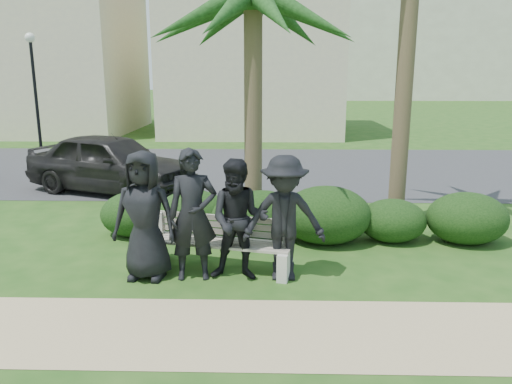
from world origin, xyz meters
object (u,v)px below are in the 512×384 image
Objects in this scene: man_a at (145,216)px; man_c at (239,220)px; street_lamp at (33,70)px; man_b at (193,215)px; park_bench at (217,247)px; car_a at (111,163)px; man_d at (284,218)px.

man_c is at bearing 5.60° from man_a.
street_lamp is 14.66m from man_b.
park_bench is 1.17m from man_a.
street_lamp is 1.01× the size of car_a.
park_bench is 1.23× the size of man_b.
man_d reaches higher than park_bench.
man_c is (1.32, -0.01, -0.05)m from man_a.
man_a is at bearing -60.05° from street_lamp.
man_b reaches higher than man_a.
park_bench is 0.73m from man_b.
park_bench is 1.33× the size of man_c.
car_a reaches higher than park_bench.
man_a is at bearing -148.81° from park_bench.
man_d is (1.27, 0.01, -0.04)m from man_b.
street_lamp reaches higher than park_bench.
man_b is at bearing 180.00° from man_d.
man_c is at bearing -55.67° from street_lamp.
man_c is at bearing -7.76° from man_b.
street_lamp is at bearing 125.95° from man_a.
man_b is 1.05× the size of man_d.
park_bench is at bearing 139.34° from man_c.
car_a is at bearing 135.26° from park_bench.
street_lamp reaches higher than man_c.
man_c is at bearing -125.41° from car_a.
man_c is (0.64, -0.00, -0.07)m from man_b.
street_lamp is at bearing 136.95° from park_bench.
street_lamp is at bearing 127.66° from man_c.
man_a is 1.06× the size of man_c.
man_d is (0.63, 0.01, 0.03)m from man_c.
man_a is 1.95m from man_d.
man_b is 5.89m from car_a.
park_bench is at bearing 39.93° from man_b.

